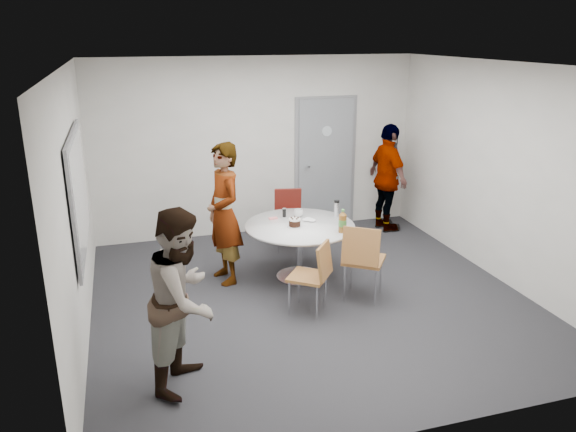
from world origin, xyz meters
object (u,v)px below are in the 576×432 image
object	(u,v)px
person_left	(184,299)
chair_near_left	(315,271)
chair_near_right	(362,255)
chair_far	(288,213)
person_main	(224,214)
whiteboard	(79,193)
door	(325,163)
table	(302,232)
person_right	(388,178)

from	to	relation	value
person_left	chair_near_left	bearing A→B (deg)	-30.90
chair_near_left	person_left	size ratio (longest dim) A/B	0.51
chair_near_right	chair_far	size ratio (longest dim) A/B	1.09
chair_far	person_main	distance (m)	1.46
whiteboard	chair_near_left	size ratio (longest dim) A/B	2.27
chair_near_left	whiteboard	bearing A→B (deg)	114.07
chair_near_right	chair_far	bearing A→B (deg)	134.87
whiteboard	person_main	bearing A→B (deg)	19.93
door	chair_near_left	size ratio (longest dim) A/B	2.53
door	whiteboard	distance (m)	4.25
chair_far	whiteboard	bearing A→B (deg)	40.45
whiteboard	chair_near_left	distance (m)	2.63
whiteboard	table	distance (m)	2.70
chair_near_left	chair_far	xyz separation A→B (m)	(0.31, 2.05, 0.02)
chair_near_right	person_left	xyz separation A→B (m)	(-2.15, -1.02, 0.25)
table	person_right	size ratio (longest dim) A/B	0.81
chair_far	door	bearing A→B (deg)	-124.89
door	person_right	bearing A→B (deg)	-32.03
door	table	xyz separation A→B (m)	(-1.01, -1.90, -0.41)
chair_far	person_left	bearing A→B (deg)	69.85
person_main	chair_near_left	bearing A→B (deg)	22.50
chair_far	person_left	xyz separation A→B (m)	(-1.84, -2.95, 0.30)
chair_near_left	person_main	bearing A→B (deg)	71.98
person_main	table	bearing A→B (deg)	66.11
door	person_left	bearing A→B (deg)	-125.70
person_right	table	bearing A→B (deg)	122.18
table	person_right	xyz separation A→B (m)	(1.86, 1.37, 0.23)
door	chair_near_right	distance (m)	2.83
door	table	bearing A→B (deg)	-118.05
chair_near_left	person_main	world-z (taller)	person_main
door	chair_near_left	xyz separation A→B (m)	(-1.17, -2.86, -0.52)
whiteboard	person_left	xyz separation A→B (m)	(0.86, -1.48, -0.63)
table	chair_near_left	world-z (taller)	table
person_main	person_right	size ratio (longest dim) A/B	1.05
chair_near_left	table	bearing A→B (deg)	28.52
whiteboard	person_right	bearing A→B (deg)	21.64
chair_near_right	person_right	xyz separation A→B (m)	(1.40, 2.20, 0.27)
door	whiteboard	bearing A→B (deg)	-147.34
chair_near_left	person_main	distance (m)	1.45
chair_near_right	person_right	distance (m)	2.63
chair_near_left	chair_far	size ratio (longest dim) A/B	0.97
chair_near_right	person_right	bearing A→B (deg)	93.36
chair_far	person_right	world-z (taller)	person_right
whiteboard	person_main	distance (m)	1.79
person_left	person_right	world-z (taller)	person_right
whiteboard	person_left	distance (m)	1.82
person_left	person_right	xyz separation A→B (m)	(3.55, 3.23, 0.03)
table	chair_near_right	distance (m)	0.96
chair_near_right	person_main	world-z (taller)	person_main
table	chair_near_right	bearing A→B (deg)	-60.73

